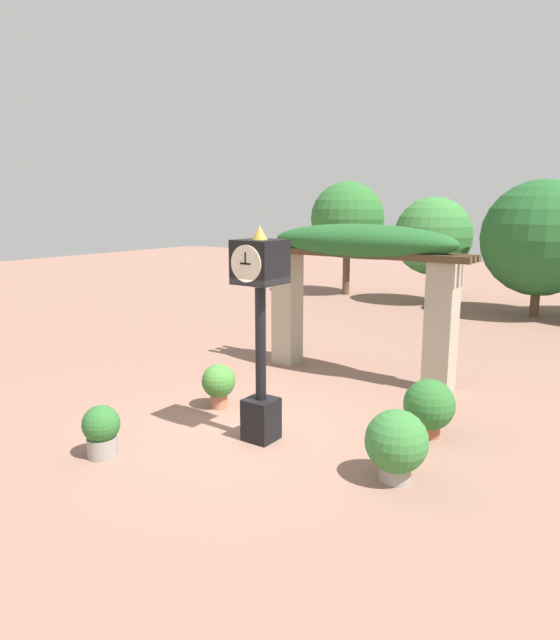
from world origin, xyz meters
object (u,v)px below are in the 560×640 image
potted_plant_far_left (429,406)px  potted_plant_far_right (219,383)px  pedestal_clock (260,317)px  potted_plant_near_left (101,430)px  potted_plant_near_right (396,443)px

potted_plant_far_left → potted_plant_far_right: 3.61m
pedestal_clock → potted_plant_near_left: pedestal_clock is taller
pedestal_clock → potted_plant_near_left: size_ratio=4.29×
pedestal_clock → potted_plant_near_right: size_ratio=3.39×
potted_plant_near_left → potted_plant_near_right: (3.71, 1.72, 0.12)m
pedestal_clock → potted_plant_near_right: 2.63m
potted_plant_near_left → potted_plant_far_right: size_ratio=0.97×
potted_plant_near_left → potted_plant_near_right: 4.09m
potted_plant_near_left → potted_plant_far_right: 2.48m
pedestal_clock → potted_plant_near_left: 2.77m
potted_plant_near_left → potted_plant_far_left: 4.88m
potted_plant_near_left → potted_plant_far_left: potted_plant_far_left is taller
pedestal_clock → potted_plant_far_left: (2.04, 1.58, -1.42)m
potted_plant_far_left → potted_plant_far_right: bearing=-165.7°
pedestal_clock → potted_plant_near_left: (-1.49, -1.78, -1.51)m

